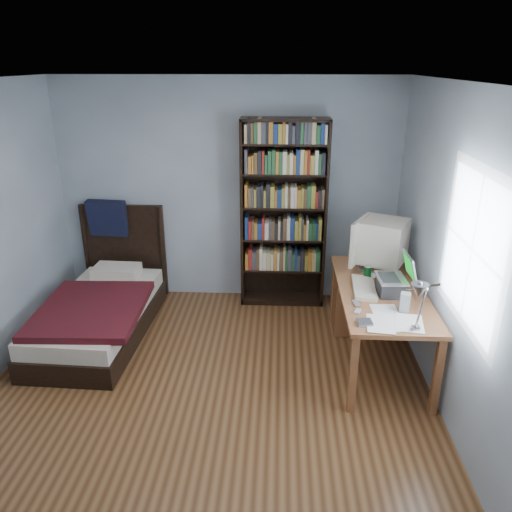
# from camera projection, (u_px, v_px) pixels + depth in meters

# --- Properties ---
(room) EXTENTS (4.20, 4.24, 2.50)m
(room) POSITION_uv_depth(u_px,v_px,m) (203.00, 263.00, 3.64)
(room) COLOR #4D2D16
(room) RESTS_ON ground
(desk) EXTENTS (0.75, 1.61, 0.73)m
(desk) POSITION_uv_depth(u_px,v_px,m) (370.00, 299.00, 4.98)
(desk) COLOR brown
(desk) RESTS_ON floor
(crt_monitor) EXTENTS (0.61, 0.56, 0.52)m
(crt_monitor) POSITION_uv_depth(u_px,v_px,m) (380.00, 242.00, 4.75)
(crt_monitor) COLOR beige
(crt_monitor) RESTS_ON desk
(laptop) EXTENTS (0.31, 0.32, 0.38)m
(laptop) POSITION_uv_depth(u_px,v_px,m) (393.00, 283.00, 4.32)
(laptop) COLOR #2D2D30
(laptop) RESTS_ON desk
(desk_lamp) EXTENTS (0.22, 0.49, 0.58)m
(desk_lamp) POSITION_uv_depth(u_px,v_px,m) (419.00, 295.00, 3.28)
(desk_lamp) COLOR #99999E
(desk_lamp) RESTS_ON desk
(keyboard) EXTENTS (0.23, 0.51, 0.05)m
(keyboard) POSITION_uv_depth(u_px,v_px,m) (364.00, 288.00, 4.44)
(keyboard) COLOR #B7AF98
(keyboard) RESTS_ON desk
(speaker) EXTENTS (0.10, 0.10, 0.16)m
(speaker) POSITION_uv_depth(u_px,v_px,m) (405.00, 302.00, 4.03)
(speaker) COLOR #939496
(speaker) RESTS_ON desk
(soda_can) EXTENTS (0.07, 0.07, 0.13)m
(soda_can) POSITION_uv_depth(u_px,v_px,m) (368.00, 273.00, 4.64)
(soda_can) COLOR #073416
(soda_can) RESTS_ON desk
(mouse) EXTENTS (0.06, 0.11, 0.04)m
(mouse) POSITION_uv_depth(u_px,v_px,m) (372.00, 276.00, 4.69)
(mouse) COLOR silver
(mouse) RESTS_ON desk
(phone_silver) EXTENTS (0.06, 0.11, 0.02)m
(phone_silver) POSITION_uv_depth(u_px,v_px,m) (356.00, 303.00, 4.17)
(phone_silver) COLOR #B5B5B9
(phone_silver) RESTS_ON desk
(phone_grey) EXTENTS (0.07, 0.09, 0.02)m
(phone_grey) POSITION_uv_depth(u_px,v_px,m) (358.00, 311.00, 4.04)
(phone_grey) COLOR #939496
(phone_grey) RESTS_ON desk
(external_drive) EXTENTS (0.12, 0.12, 0.02)m
(external_drive) POSITION_uv_depth(u_px,v_px,m) (365.00, 323.00, 3.86)
(external_drive) COLOR #939496
(external_drive) RESTS_ON desk
(bookshelf) EXTENTS (0.94, 0.30, 2.09)m
(bookshelf) POSITION_uv_depth(u_px,v_px,m) (283.00, 215.00, 5.49)
(bookshelf) COLOR black
(bookshelf) RESTS_ON floor
(bed) EXTENTS (1.02, 2.00, 1.16)m
(bed) POSITION_uv_depth(u_px,v_px,m) (101.00, 308.00, 5.13)
(bed) COLOR black
(bed) RESTS_ON floor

